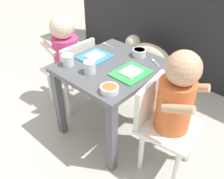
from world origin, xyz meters
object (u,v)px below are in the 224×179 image
object	(u,v)px
seated_child_left	(67,51)
spoon_by_right_tray	(155,62)
veggie_bowl_far	(139,52)
dog	(148,54)
seated_child_right	(173,101)
water_cup_left	(90,68)
spoon_by_left_tray	(107,45)
food_tray_left	(95,57)
food_tray_right	(131,73)
veggie_bowl_near	(109,89)
dining_table	(112,79)
water_cup_right	(68,61)

from	to	relation	value
seated_child_left	spoon_by_right_tray	xyz separation A→B (m)	(0.57, 0.19, 0.05)
seated_child_left	veggie_bowl_far	world-z (taller)	seated_child_left
dog	veggie_bowl_far	xyz separation A→B (m)	(0.24, -0.47, 0.27)
seated_child_right	water_cup_left	bearing A→B (deg)	-164.96
water_cup_left	spoon_by_left_tray	size ratio (longest dim) A/B	0.65
food_tray_left	dog	bearing A→B (deg)	95.79
food_tray_left	food_tray_right	distance (m)	0.27
seated_child_right	spoon_by_right_tray	xyz separation A→B (m)	(-0.25, 0.21, 0.03)
spoon_by_left_tray	spoon_by_right_tray	bearing A→B (deg)	2.63
veggie_bowl_near	veggie_bowl_far	bearing A→B (deg)	107.37
food_tray_right	spoon_by_right_tray	distance (m)	0.19
spoon_by_left_tray	seated_child_left	bearing A→B (deg)	-140.74
veggie_bowl_near	veggie_bowl_far	world-z (taller)	veggie_bowl_far
veggie_bowl_far	spoon_by_right_tray	size ratio (longest dim) A/B	0.88
seated_child_left	water_cup_left	size ratio (longest dim) A/B	10.28
water_cup_left	seated_child_right	bearing A→B (deg)	15.04
water_cup_left	veggie_bowl_far	distance (m)	0.34
water_cup_left	veggie_bowl_far	world-z (taller)	water_cup_left
spoon_by_left_tray	dog	bearing A→B (deg)	90.26
seated_child_left	spoon_by_left_tray	distance (m)	0.27
dining_table	veggie_bowl_near	bearing A→B (deg)	-50.21
food_tray_right	spoon_by_right_tray	world-z (taller)	food_tray_right
dining_table	food_tray_left	distance (m)	0.17
dining_table	spoon_by_right_tray	distance (m)	0.26
dog	water_cup_left	xyz separation A→B (m)	(0.17, -0.79, 0.28)
veggie_bowl_near	spoon_by_right_tray	distance (m)	0.38
seated_child_left	water_cup_left	bearing A→B (deg)	-20.25
water_cup_right	spoon_by_left_tray	xyz separation A→B (m)	(-0.02, 0.33, -0.02)
seated_child_right	water_cup_right	distance (m)	0.61
dining_table	spoon_by_right_tray	bearing A→B (deg)	49.53
dining_table	food_tray_right	xyz separation A→B (m)	(0.14, -0.00, 0.10)
dog	water_cup_right	size ratio (longest dim) A/B	7.49
water_cup_right	veggie_bowl_near	bearing A→B (deg)	-5.70
dog	veggie_bowl_far	bearing A→B (deg)	-62.28
seated_child_left	food_tray_right	bearing A→B (deg)	-0.12
dog	water_cup_left	distance (m)	0.86
seated_child_right	spoon_by_right_tray	world-z (taller)	seated_child_right
water_cup_left	spoon_by_left_tray	bearing A→B (deg)	118.45
veggie_bowl_far	food_tray_right	bearing A→B (deg)	-64.21
dining_table	seated_child_left	world-z (taller)	seated_child_left
seated_child_right	food_tray_left	bearing A→B (deg)	178.07
water_cup_right	spoon_by_right_tray	size ratio (longest dim) A/B	0.69
food_tray_right	veggie_bowl_far	xyz separation A→B (m)	(-0.09, 0.19, 0.02)
veggie_bowl_near	spoon_by_left_tray	bearing A→B (deg)	134.72
seated_child_left	spoon_by_left_tray	size ratio (longest dim) A/B	6.68
water_cup_right	veggie_bowl_near	distance (m)	0.35
food_tray_left	veggie_bowl_far	size ratio (longest dim) A/B	2.24
dog	spoon_by_left_tray	distance (m)	0.55
dining_table	spoon_by_left_tray	xyz separation A→B (m)	(-0.20, 0.17, 0.10)
food_tray_left	water_cup_left	bearing A→B (deg)	-53.25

